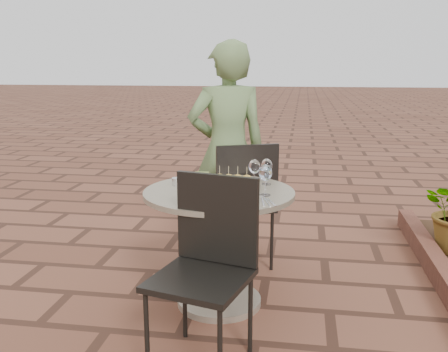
# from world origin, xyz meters

# --- Properties ---
(ground) EXTENTS (60.00, 60.00, 0.00)m
(ground) POSITION_xyz_m (0.00, 0.00, 0.00)
(ground) COLOR brown
(ground) RESTS_ON ground
(cafe_table) EXTENTS (0.90, 0.90, 0.73)m
(cafe_table) POSITION_xyz_m (0.16, 0.00, 0.48)
(cafe_table) COLOR gray
(cafe_table) RESTS_ON ground
(chair_far) EXTENTS (0.58, 0.58, 0.93)m
(chair_far) POSITION_xyz_m (0.23, 0.59, 0.55)
(chair_far) COLOR black
(chair_far) RESTS_ON ground
(chair_near) EXTENTS (0.54, 0.54, 0.93)m
(chair_near) POSITION_xyz_m (0.19, -0.55, 0.55)
(chair_near) COLOR black
(chair_near) RESTS_ON ground
(diner) EXTENTS (0.69, 0.57, 1.64)m
(diner) POSITION_xyz_m (0.08, 0.84, 0.82)
(diner) COLOR #566E3C
(diner) RESTS_ON ground
(plate_salmon) EXTENTS (0.23, 0.23, 0.06)m
(plate_salmon) POSITION_xyz_m (0.01, 0.22, 0.75)
(plate_salmon) COLOR white
(plate_salmon) RESTS_ON cafe_table
(plate_sliders) EXTENTS (0.22, 0.22, 0.14)m
(plate_sliders) POSITION_xyz_m (0.23, 0.06, 0.76)
(plate_sliders) COLOR white
(plate_sliders) RESTS_ON cafe_table
(plate_tuna) EXTENTS (0.30, 0.30, 0.03)m
(plate_tuna) POSITION_xyz_m (0.21, -0.13, 0.74)
(plate_tuna) COLOR white
(plate_tuna) RESTS_ON cafe_table
(wine_glass_right) EXTENTS (0.08, 0.08, 0.18)m
(wine_glass_right) POSITION_xyz_m (0.43, -0.06, 0.86)
(wine_glass_right) COLOR white
(wine_glass_right) RESTS_ON cafe_table
(wine_glass_mid) EXTENTS (0.07, 0.07, 0.17)m
(wine_glass_mid) POSITION_xyz_m (0.35, 0.15, 0.85)
(wine_glass_mid) COLOR white
(wine_glass_mid) RESTS_ON cafe_table
(wine_glass_far) EXTENTS (0.07, 0.07, 0.16)m
(wine_glass_far) POSITION_xyz_m (0.42, 0.20, 0.85)
(wine_glass_far) COLOR white
(wine_glass_far) RESTS_ON cafe_table
(steel_ramekin) EXTENTS (0.08, 0.08, 0.05)m
(steel_ramekin) POSITION_xyz_m (-0.12, 0.09, 0.75)
(steel_ramekin) COLOR silver
(steel_ramekin) RESTS_ON cafe_table
(cutlery_set) EXTENTS (0.13, 0.20, 0.00)m
(cutlery_set) POSITION_xyz_m (0.46, -0.21, 0.73)
(cutlery_set) COLOR silver
(cutlery_set) RESTS_ON cafe_table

